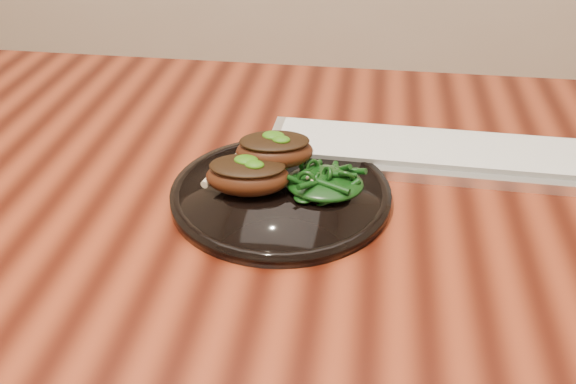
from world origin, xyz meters
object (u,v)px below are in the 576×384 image
(lamb_chop_front, at_px, (247,175))
(greens_heap, at_px, (325,179))
(desk, at_px, (288,233))
(keyboard, at_px, (429,152))
(plate, at_px, (281,193))

(lamb_chop_front, distance_m, greens_heap, 0.09)
(desk, bearing_deg, greens_heap, -37.12)
(greens_heap, bearing_deg, desk, 142.88)
(desk, distance_m, keyboard, 0.22)
(desk, bearing_deg, plate, -93.17)
(desk, distance_m, lamb_chop_front, 0.14)
(desk, xyz_separation_m, lamb_chop_front, (-0.04, -0.05, 0.12))
(greens_heap, distance_m, keyboard, 0.18)
(keyboard, bearing_deg, desk, -155.09)
(greens_heap, bearing_deg, plate, -174.81)
(plate, height_order, keyboard, keyboard)
(desk, height_order, plate, plate)
(plate, height_order, greens_heap, greens_heap)
(desk, height_order, lamb_chop_front, lamb_chop_front)
(desk, relative_size, keyboard, 3.59)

